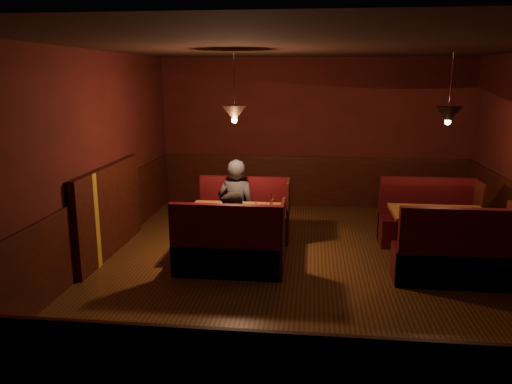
# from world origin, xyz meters

# --- Properties ---
(room) EXTENTS (6.02, 7.02, 2.92)m
(room) POSITION_xyz_m (-0.28, 0.05, 1.05)
(room) COLOR #3B210F
(room) RESTS_ON ground
(main_table) EXTENTS (1.32, 0.80, 0.92)m
(main_table) POSITION_xyz_m (-1.08, 0.52, 0.54)
(main_table) COLOR brown
(main_table) RESTS_ON ground
(main_bench_far) EXTENTS (1.45, 0.52, 0.99)m
(main_bench_far) POSITION_xyz_m (-1.07, 1.27, 0.31)
(main_bench_far) COLOR #370D11
(main_bench_far) RESTS_ON ground
(main_bench_near) EXTENTS (1.45, 0.52, 0.99)m
(main_bench_near) POSITION_xyz_m (-1.07, -0.23, 0.31)
(main_bench_near) COLOR #370D11
(main_bench_near) RESTS_ON ground
(second_table) EXTENTS (1.30, 0.83, 0.73)m
(second_table) POSITION_xyz_m (1.75, 0.55, 0.54)
(second_table) COLOR brown
(second_table) RESTS_ON ground
(second_bench_far) EXTENTS (1.43, 0.54, 1.02)m
(second_bench_far) POSITION_xyz_m (1.78, 1.33, 0.33)
(second_bench_far) COLOR #370D11
(second_bench_far) RESTS_ON ground
(second_bench_near) EXTENTS (1.43, 0.54, 1.02)m
(second_bench_near) POSITION_xyz_m (1.78, -0.22, 0.33)
(second_bench_near) COLOR #370D11
(second_bench_near) RESTS_ON ground
(diner_a) EXTENTS (0.66, 0.49, 1.66)m
(diner_a) POSITION_xyz_m (-1.18, 1.16, 0.83)
(diner_a) COLOR #2A2A32
(diner_a) RESTS_ON ground
(diner_b) EXTENTS (0.81, 0.71, 1.41)m
(diner_b) POSITION_xyz_m (-1.01, -0.08, 0.71)
(diner_b) COLOR #292521
(diner_b) RESTS_ON ground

